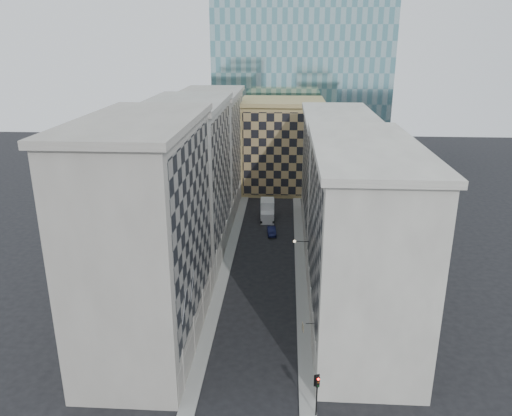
% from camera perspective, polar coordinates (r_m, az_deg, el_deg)
% --- Properties ---
extents(ground, '(260.00, 260.00, 0.00)m').
position_cam_1_polar(ground, '(46.47, -1.03, -22.51)').
color(ground, black).
rests_on(ground, ground).
extents(sidewalk_west, '(1.50, 100.00, 0.15)m').
position_cam_1_polar(sidewalk_west, '(72.08, -3.33, -6.29)').
color(sidewalk_west, gray).
rests_on(sidewalk_west, ground).
extents(sidewalk_east, '(1.50, 100.00, 0.15)m').
position_cam_1_polar(sidewalk_east, '(71.65, 5.09, -6.49)').
color(sidewalk_east, gray).
rests_on(sidewalk_east, ground).
extents(bldg_left_a, '(10.80, 22.80, 23.70)m').
position_cam_1_polar(bldg_left_a, '(51.36, -12.33, -3.16)').
color(bldg_left_a, gray).
rests_on(bldg_left_a, ground).
extents(bldg_left_b, '(10.80, 22.80, 22.70)m').
position_cam_1_polar(bldg_left_b, '(71.77, -7.70, 3.06)').
color(bldg_left_b, gray).
rests_on(bldg_left_b, ground).
extents(bldg_left_c, '(10.80, 22.80, 21.70)m').
position_cam_1_polar(bldg_left_c, '(92.92, -5.12, 6.48)').
color(bldg_left_c, gray).
rests_on(bldg_left_c, ground).
extents(bldg_right_a, '(10.80, 26.80, 20.70)m').
position_cam_1_polar(bldg_right_a, '(54.33, 11.72, -3.57)').
color(bldg_right_a, '#A5A197').
rests_on(bldg_right_a, ground).
extents(bldg_right_b, '(10.80, 28.80, 19.70)m').
position_cam_1_polar(bldg_right_b, '(79.90, 9.15, 3.53)').
color(bldg_right_b, '#A5A197').
rests_on(bldg_right_b, ground).
extents(tan_block, '(16.80, 14.80, 18.80)m').
position_cam_1_polar(tan_block, '(104.80, 2.98, 7.18)').
color(tan_block, tan).
rests_on(tan_block, ground).
extents(church_tower, '(7.20, 7.20, 51.50)m').
position_cam_1_polar(church_tower, '(116.80, 2.19, 17.07)').
color(church_tower, '#292320').
rests_on(church_tower, ground).
extents(flagpoles_left, '(0.10, 6.33, 2.33)m').
position_cam_1_polar(flagpoles_left, '(47.46, -7.73, -9.91)').
color(flagpoles_left, gray).
rests_on(flagpoles_left, ground).
extents(bracket_lamp, '(1.98, 0.36, 0.36)m').
position_cam_1_polar(bracket_lamp, '(63.65, 4.58, -3.82)').
color(bracket_lamp, black).
rests_on(bracket_lamp, ground).
extents(traffic_light, '(0.49, 0.49, 4.02)m').
position_cam_1_polar(traffic_light, '(44.63, 7.00, -19.65)').
color(traffic_light, black).
rests_on(traffic_light, sidewalk_east).
extents(box_truck, '(2.68, 6.04, 3.26)m').
position_cam_1_polar(box_truck, '(88.83, 1.30, -0.34)').
color(box_truck, silver).
rests_on(box_truck, ground).
extents(dark_car, '(1.78, 4.04, 1.29)m').
position_cam_1_polar(dark_car, '(82.00, 1.78, -2.61)').
color(dark_car, black).
rests_on(dark_car, ground).
extents(shop_sign, '(1.24, 0.79, 0.88)m').
position_cam_1_polar(shop_sign, '(50.49, 5.44, -13.38)').
color(shop_sign, black).
rests_on(shop_sign, ground).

